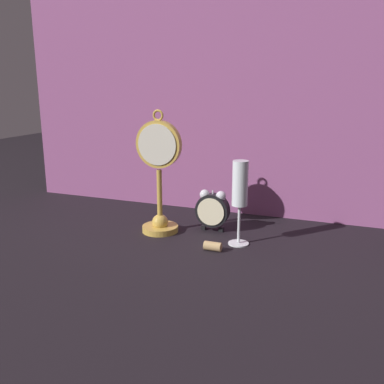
# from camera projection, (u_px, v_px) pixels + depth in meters

# --- Properties ---
(ground_plane) EXTENTS (4.00, 4.00, 0.00)m
(ground_plane) POSITION_uv_depth(u_px,v_px,m) (180.00, 246.00, 1.06)
(ground_plane) COLOR black
(fabric_backdrop_drape) EXTENTS (1.33, 0.01, 0.74)m
(fabric_backdrop_drape) POSITION_uv_depth(u_px,v_px,m) (222.00, 90.00, 1.26)
(fabric_backdrop_drape) COLOR #8E4C7F
(fabric_backdrop_drape) RESTS_ON ground_plane
(pocket_watch_on_stand) EXTENTS (0.12, 0.10, 0.33)m
(pocket_watch_on_stand) POSITION_uv_depth(u_px,v_px,m) (159.00, 180.00, 1.13)
(pocket_watch_on_stand) COLOR gold
(pocket_watch_on_stand) RESTS_ON ground_plane
(alarm_clock_twin_bell) EXTENTS (0.09, 0.03, 0.11)m
(alarm_clock_twin_bell) POSITION_uv_depth(u_px,v_px,m) (212.00, 209.00, 1.15)
(alarm_clock_twin_bell) COLOR black
(alarm_clock_twin_bell) RESTS_ON ground_plane
(champagne_flute) EXTENTS (0.05, 0.05, 0.21)m
(champagne_flute) POSITION_uv_depth(u_px,v_px,m) (240.00, 190.00, 1.04)
(champagne_flute) COLOR silver
(champagne_flute) RESTS_ON ground_plane
(wine_cork) EXTENTS (0.04, 0.02, 0.02)m
(wine_cork) POSITION_uv_depth(u_px,v_px,m) (213.00, 246.00, 1.03)
(wine_cork) COLOR tan
(wine_cork) RESTS_ON ground_plane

